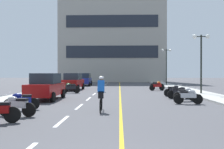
{
  "coord_description": "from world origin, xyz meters",
  "views": [
    {
      "loc": [
        0.19,
        -3.24,
        1.84
      ],
      "look_at": [
        -0.34,
        14.2,
        1.73
      ],
      "focal_mm": 39.16,
      "sensor_mm": 36.0,
      "label": 1
    }
  ],
  "objects_px": {
    "motorcycle_6": "(185,94)",
    "motorcycle_11": "(157,86)",
    "street_lamp_far": "(166,59)",
    "street_lamp_mid": "(201,50)",
    "parked_car_near": "(46,86)",
    "motorcycle_10": "(70,87)",
    "parked_car_mid": "(73,81)",
    "motorcycle_5": "(188,96)",
    "motorcycle_8": "(174,90)",
    "cyclist_rider": "(101,93)",
    "parked_car_far": "(84,79)",
    "motorcycle_4": "(21,101)",
    "motorcycle_9": "(70,88)",
    "motorcycle_7": "(179,92)",
    "motorcycle_3": "(17,105)",
    "motorcycle_12": "(157,85)"
  },
  "relations": [
    {
      "from": "motorcycle_6",
      "to": "motorcycle_11",
      "type": "relative_size",
      "value": 1.01
    },
    {
      "from": "street_lamp_far",
      "to": "motorcycle_6",
      "type": "distance_m",
      "value": 20.7
    },
    {
      "from": "street_lamp_mid",
      "to": "parked_car_near",
      "type": "distance_m",
      "value": 13.04
    },
    {
      "from": "street_lamp_far",
      "to": "motorcycle_10",
      "type": "relative_size",
      "value": 3.1
    },
    {
      "from": "parked_car_mid",
      "to": "motorcycle_10",
      "type": "xyz_separation_m",
      "value": [
        0.27,
        -2.86,
        -0.44
      ]
    },
    {
      "from": "motorcycle_5",
      "to": "motorcycle_8",
      "type": "height_order",
      "value": "same"
    },
    {
      "from": "street_lamp_mid",
      "to": "cyclist_rider",
      "type": "xyz_separation_m",
      "value": [
        -7.81,
        -9.32,
        -2.9
      ]
    },
    {
      "from": "cyclist_rider",
      "to": "motorcycle_5",
      "type": "bearing_deg",
      "value": 30.59
    },
    {
      "from": "parked_car_far",
      "to": "motorcycle_10",
      "type": "xyz_separation_m",
      "value": [
        0.26,
        -11.51,
        -0.44
      ]
    },
    {
      "from": "motorcycle_4",
      "to": "motorcycle_6",
      "type": "relative_size",
      "value": 0.98
    },
    {
      "from": "street_lamp_far",
      "to": "parked_car_mid",
      "type": "relative_size",
      "value": 1.24
    },
    {
      "from": "parked_car_mid",
      "to": "parked_car_far",
      "type": "bearing_deg",
      "value": 89.9
    },
    {
      "from": "street_lamp_mid",
      "to": "motorcycle_5",
      "type": "relative_size",
      "value": 2.93
    },
    {
      "from": "motorcycle_9",
      "to": "parked_car_near",
      "type": "bearing_deg",
      "value": -96.85
    },
    {
      "from": "parked_car_far",
      "to": "motorcycle_7",
      "type": "height_order",
      "value": "parked_car_far"
    },
    {
      "from": "motorcycle_3",
      "to": "motorcycle_6",
      "type": "bearing_deg",
      "value": 34.16
    },
    {
      "from": "motorcycle_8",
      "to": "motorcycle_6",
      "type": "bearing_deg",
      "value": -89.92
    },
    {
      "from": "parked_car_mid",
      "to": "motorcycle_7",
      "type": "bearing_deg",
      "value": -44.21
    },
    {
      "from": "street_lamp_mid",
      "to": "motorcycle_9",
      "type": "height_order",
      "value": "street_lamp_mid"
    },
    {
      "from": "street_lamp_mid",
      "to": "parked_car_mid",
      "type": "bearing_deg",
      "value": 155.1
    },
    {
      "from": "motorcycle_4",
      "to": "motorcycle_9",
      "type": "bearing_deg",
      "value": 87.76
    },
    {
      "from": "motorcycle_6",
      "to": "motorcycle_12",
      "type": "height_order",
      "value": "same"
    },
    {
      "from": "motorcycle_5",
      "to": "cyclist_rider",
      "type": "height_order",
      "value": "cyclist_rider"
    },
    {
      "from": "motorcycle_10",
      "to": "parked_car_near",
      "type": "bearing_deg",
      "value": -91.96
    },
    {
      "from": "street_lamp_mid",
      "to": "motorcycle_5",
      "type": "bearing_deg",
      "value": -114.16
    },
    {
      "from": "motorcycle_3",
      "to": "motorcycle_4",
      "type": "xyz_separation_m",
      "value": [
        -0.47,
        1.65,
        0.0
      ]
    },
    {
      "from": "motorcycle_7",
      "to": "motorcycle_3",
      "type": "bearing_deg",
      "value": -139.7
    },
    {
      "from": "motorcycle_6",
      "to": "motorcycle_3",
      "type": "bearing_deg",
      "value": -145.84
    },
    {
      "from": "street_lamp_mid",
      "to": "motorcycle_10",
      "type": "bearing_deg",
      "value": 166.98
    },
    {
      "from": "motorcycle_5",
      "to": "motorcycle_6",
      "type": "xyz_separation_m",
      "value": [
        0.23,
        1.48,
        0.0
      ]
    },
    {
      "from": "motorcycle_6",
      "to": "motorcycle_12",
      "type": "relative_size",
      "value": 0.99
    },
    {
      "from": "motorcycle_4",
      "to": "parked_car_far",
      "type": "bearing_deg",
      "value": 90.62
    },
    {
      "from": "motorcycle_4",
      "to": "motorcycle_7",
      "type": "height_order",
      "value": "same"
    },
    {
      "from": "cyclist_rider",
      "to": "parked_car_near",
      "type": "bearing_deg",
      "value": 129.69
    },
    {
      "from": "motorcycle_6",
      "to": "motorcycle_7",
      "type": "xyz_separation_m",
      "value": [
        -0.04,
        1.43,
        0.0
      ]
    },
    {
      "from": "parked_car_near",
      "to": "motorcycle_9",
      "type": "bearing_deg",
      "value": 83.15
    },
    {
      "from": "parked_car_mid",
      "to": "motorcycle_12",
      "type": "height_order",
      "value": "parked_car_mid"
    },
    {
      "from": "parked_car_far",
      "to": "motorcycle_12",
      "type": "bearing_deg",
      "value": -35.33
    },
    {
      "from": "motorcycle_10",
      "to": "motorcycle_12",
      "type": "relative_size",
      "value": 1.01
    },
    {
      "from": "street_lamp_far",
      "to": "motorcycle_10",
      "type": "xyz_separation_m",
      "value": [
        -11.74,
        -12.59,
        -3.5
      ]
    },
    {
      "from": "parked_car_far",
      "to": "cyclist_rider",
      "type": "height_order",
      "value": "parked_car_far"
    },
    {
      "from": "motorcycle_3",
      "to": "motorcycle_6",
      "type": "xyz_separation_m",
      "value": [
        8.62,
        5.85,
        0.0
      ]
    },
    {
      "from": "parked_car_far",
      "to": "cyclist_rider",
      "type": "xyz_separation_m",
      "value": [
        4.17,
        -23.55,
        -0.03
      ]
    },
    {
      "from": "motorcycle_3",
      "to": "motorcycle_5",
      "type": "xyz_separation_m",
      "value": [
        8.39,
        4.37,
        0.0
      ]
    },
    {
      "from": "parked_car_near",
      "to": "street_lamp_mid",
      "type": "bearing_deg",
      "value": 19.82
    },
    {
      "from": "parked_car_near",
      "to": "parked_car_mid",
      "type": "xyz_separation_m",
      "value": [
        -0.03,
        9.88,
        0.0
      ]
    },
    {
      "from": "motorcycle_6",
      "to": "motorcycle_9",
      "type": "height_order",
      "value": "same"
    },
    {
      "from": "parked_car_far",
      "to": "motorcycle_10",
      "type": "height_order",
      "value": "parked_car_far"
    },
    {
      "from": "motorcycle_3",
      "to": "motorcycle_8",
      "type": "xyz_separation_m",
      "value": [
        8.62,
        9.18,
        0.0
      ]
    },
    {
      "from": "motorcycle_5",
      "to": "motorcycle_10",
      "type": "xyz_separation_m",
      "value": [
        -8.85,
        9.12,
        0.0
      ]
    }
  ]
}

